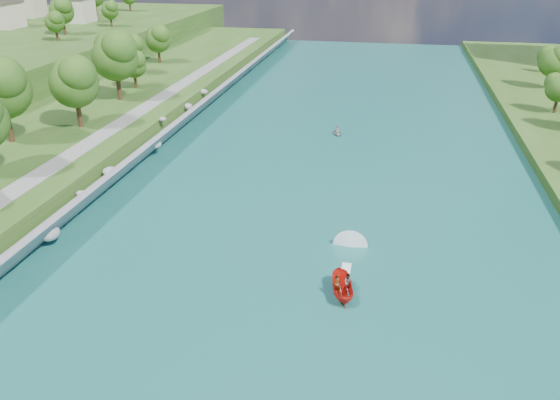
# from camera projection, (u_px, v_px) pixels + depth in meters

# --- Properties ---
(ground) EXTENTS (260.00, 260.00, 0.00)m
(ground) POSITION_uv_depth(u_px,v_px,m) (286.00, 303.00, 47.35)
(ground) COLOR #2D5119
(ground) RESTS_ON ground
(river_water) EXTENTS (55.00, 240.00, 0.10)m
(river_water) POSITION_uv_depth(u_px,v_px,m) (318.00, 205.00, 65.06)
(river_water) COLOR #185C53
(river_water) RESTS_ON ground
(ridge_west) EXTENTS (60.00, 120.00, 9.00)m
(ridge_west) POSITION_uv_depth(u_px,v_px,m) (49.00, 43.00, 144.61)
(ridge_west) COLOR #2D5119
(ridge_west) RESTS_ON ground
(riprap_bank) EXTENTS (4.56, 236.00, 4.24)m
(riprap_bank) POSITION_uv_depth(u_px,v_px,m) (113.00, 177.00, 68.36)
(riprap_bank) COLOR slate
(riprap_bank) RESTS_ON ground
(riverside_path) EXTENTS (3.00, 200.00, 0.10)m
(riverside_path) POSITION_uv_depth(u_px,v_px,m) (66.00, 158.00, 69.46)
(riverside_path) COLOR gray
(riverside_path) RESTS_ON berm_west
(ridge_houses) EXTENTS (29.50, 29.50, 8.40)m
(ridge_houses) POSITION_uv_depth(u_px,v_px,m) (33.00, 5.00, 146.41)
(ridge_houses) COLOR beige
(ridge_houses) RESTS_ON ridge_west
(trees_ridge) EXTENTS (22.82, 61.73, 10.22)m
(trees_ridge) POSITION_uv_depth(u_px,v_px,m) (88.00, 4.00, 146.06)
(trees_ridge) COLOR #275216
(trees_ridge) RESTS_ON ridge_west
(motorboat) EXTENTS (3.60, 19.23, 2.21)m
(motorboat) POSITION_uv_depth(u_px,v_px,m) (343.00, 281.00, 48.88)
(motorboat) COLOR red
(motorboat) RESTS_ON river_water
(raft) EXTENTS (2.68, 3.21, 1.47)m
(raft) POSITION_uv_depth(u_px,v_px,m) (337.00, 133.00, 88.73)
(raft) COLOR gray
(raft) RESTS_ON river_water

